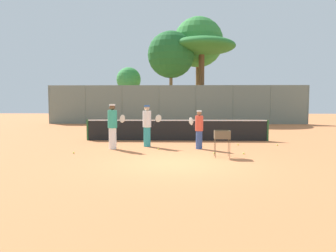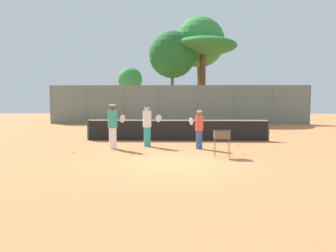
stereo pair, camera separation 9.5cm
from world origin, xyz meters
name	(u,v)px [view 1 (the left image)]	position (x,y,z in m)	size (l,w,h in m)	color
ground_plane	(177,163)	(0.00, 0.00, 0.00)	(80.00, 80.00, 0.00)	#C67242
tennis_net	(177,130)	(0.00, 6.05, 0.56)	(9.31, 0.10, 1.07)	#26592D
back_fence	(177,105)	(0.00, 17.85, 1.68)	(22.60, 0.08, 3.36)	slate
tree_0	(171,55)	(-0.59, 20.31, 6.28)	(4.35, 4.35, 8.48)	brown
tree_1	(202,47)	(2.29, 20.77, 7.02)	(6.35, 6.35, 7.93)	brown
tree_2	(198,43)	(2.08, 22.60, 7.78)	(4.96, 4.96, 10.31)	brown
tree_3	(129,81)	(-5.04, 23.43, 4.09)	(2.51, 2.51, 5.46)	brown
player_white_outfit	(113,126)	(-2.70, 3.07, 0.98)	(0.84, 0.62, 1.90)	white
player_red_cap	(147,125)	(-1.32, 3.87, 0.95)	(0.90, 0.47, 1.84)	teal
player_yellow_shirt	(199,129)	(0.94, 3.22, 0.85)	(0.63, 0.74, 1.63)	#334C8C
ball_cart	(222,137)	(1.64, 1.22, 0.74)	(0.56, 0.41, 0.97)	brown
tennis_ball_0	(214,153)	(1.45, 1.94, 0.03)	(0.07, 0.07, 0.07)	#D1E54C
tennis_ball_1	(74,153)	(-3.99, 1.84, 0.03)	(0.07, 0.07, 0.07)	#D1E54C
tennis_ball_2	(158,149)	(-0.77, 2.96, 0.03)	(0.07, 0.07, 0.07)	#D1E54C
tennis_ball_3	(113,140)	(-3.21, 5.74, 0.03)	(0.07, 0.07, 0.07)	#D1E54C
tennis_ball_4	(244,153)	(2.56, 1.86, 0.03)	(0.07, 0.07, 0.07)	#D1E54C
tennis_ball_5	(277,145)	(4.58, 4.35, 0.03)	(0.07, 0.07, 0.07)	#D1E54C
tennis_ball_6	(238,145)	(2.81, 4.39, 0.03)	(0.07, 0.07, 0.07)	#D1E54C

